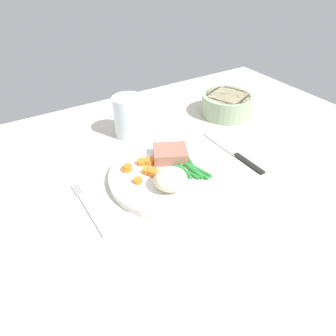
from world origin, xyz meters
TOP-DOWN VIEW (x-y plane):
  - dining_table at (0.00, 0.00)cm, footprint 120.00×90.00cm
  - dinner_plate at (-3.13, 0.45)cm, footprint 25.62×25.62cm
  - meat_portion at (0.33, 4.48)cm, footprint 9.53×9.01cm
  - mashed_potatoes at (-5.44, -4.16)cm, footprint 6.76×6.43cm
  - carrot_slices at (-7.60, 3.89)cm, footprint 7.56×7.26cm
  - green_beans at (1.25, -1.78)cm, footprint 6.04×9.50cm
  - fork at (-21.13, 0.19)cm, footprint 1.44×16.60cm
  - knife at (15.13, 0.16)cm, footprint 1.70×20.50cm
  - water_glass at (-1.72, 21.48)cm, footprint 7.78×7.78cm
  - salad_bowl at (27.17, 17.07)cm, footprint 14.66×14.66cm

SIDE VIEW (x-z plane):
  - dining_table at x=0.00cm, z-range 0.00..2.00cm
  - knife at x=15.13cm, z-range 1.88..2.52cm
  - fork at x=-21.13cm, z-range 2.00..2.40cm
  - dinner_plate at x=-3.13cm, z-range 2.00..3.60cm
  - green_beans at x=1.25cm, z-range 3.56..4.38cm
  - carrot_slices at x=-7.60cm, z-range 3.49..4.79cm
  - meat_portion at x=0.33cm, z-range 3.60..6.05cm
  - salad_bowl at x=27.17cm, z-range 2.38..8.31cm
  - mashed_potatoes at x=-5.44cm, z-range 3.60..7.81cm
  - water_glass at x=-1.72cm, z-range 1.28..11.62cm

